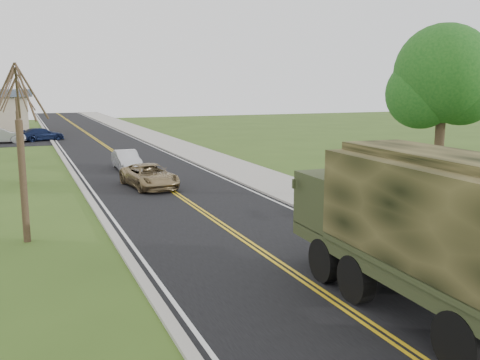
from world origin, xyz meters
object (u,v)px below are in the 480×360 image
sedan_silver (126,160)px  pickup_navy (471,200)px  suv_champagne (149,176)px  military_truck (422,220)px

sedan_silver → pickup_navy: size_ratio=0.75×
suv_champagne → pickup_navy: (10.60, -11.39, 0.10)m
suv_champagne → sedan_silver: (0.03, 6.53, -0.00)m
military_truck → sedan_silver: military_truck is taller
military_truck → pickup_navy: 10.50m
sedan_silver → military_truck: bearing=-84.7°
military_truck → pickup_navy: bearing=39.8°
military_truck → sedan_silver: (-2.39, 24.33, -1.60)m
suv_champagne → sedan_silver: suv_champagne is taller
suv_champagne → pickup_navy: 15.56m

